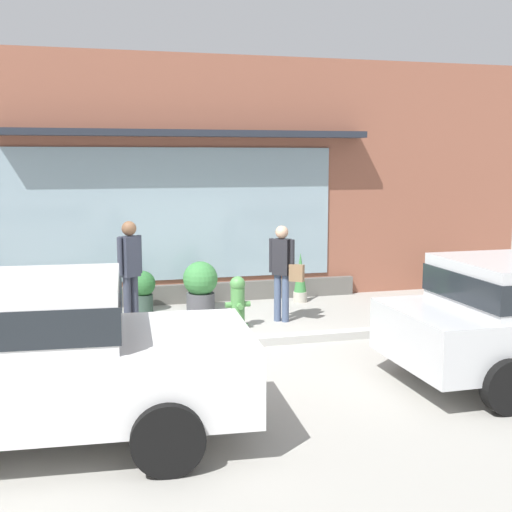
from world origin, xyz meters
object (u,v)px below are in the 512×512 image
potted_plant_by_entrance (300,278)px  pedestrian_with_handbag (283,267)px  pedestrian_passerby (130,266)px  potted_plant_low_front (200,284)px  potted_plant_window_left (143,289)px  potted_plant_window_center (80,301)px  fire_hydrant (238,303)px  potted_plant_window_right (440,280)px

potted_plant_by_entrance → pedestrian_with_handbag: bearing=-119.4°
pedestrian_passerby → potted_plant_by_entrance: size_ratio=1.84×
pedestrian_with_handbag → potted_plant_low_front: (-1.17, 1.20, -0.45)m
potted_plant_window_left → potted_plant_window_center: bearing=-175.7°
fire_hydrant → pedestrian_with_handbag: bearing=15.2°
pedestrian_passerby → potted_plant_by_entrance: 3.56m
pedestrian_with_handbag → pedestrian_passerby: bearing=-143.5°
fire_hydrant → potted_plant_window_left: 2.09m
potted_plant_low_front → pedestrian_with_handbag: bearing=-45.7°
potted_plant_window_center → potted_plant_window_right: bearing=-0.5°
pedestrian_with_handbag → potted_plant_low_front: size_ratio=1.82×
fire_hydrant → potted_plant_window_right: (4.50, 1.46, -0.10)m
potted_plant_window_right → potted_plant_window_center: bearing=179.5°
potted_plant_low_front → potted_plant_window_center: size_ratio=1.76×
pedestrian_with_handbag → pedestrian_passerby: pedestrian_passerby is taller
pedestrian_with_handbag → pedestrian_passerby: (-2.49, 0.14, 0.09)m
pedestrian_passerby → potted_plant_window_left: 1.41m
potted_plant_low_front → potted_plant_window_center: (-2.09, 0.10, -0.21)m
fire_hydrant → pedestrian_passerby: size_ratio=0.49×
pedestrian_with_handbag → potted_plant_by_entrance: size_ratio=1.71×
fire_hydrant → pedestrian_passerby: 1.80m
pedestrian_with_handbag → fire_hydrant: bearing=-125.0°
potted_plant_window_right → potted_plant_window_left: (-5.85, 0.14, 0.09)m
potted_plant_window_center → pedestrian_passerby: bearing=-56.2°
potted_plant_by_entrance → potted_plant_window_left: 2.97m
pedestrian_passerby → potted_plant_window_center: size_ratio=3.44×
pedestrian_with_handbag → potted_plant_window_right: (3.67, 1.24, -0.61)m
pedestrian_with_handbag → potted_plant_by_entrance: pedestrian_with_handbag is taller
pedestrian_passerby → potted_plant_window_left: size_ratio=2.37×
pedestrian_with_handbag → potted_plant_low_front: 1.73m
potted_plant_by_entrance → potted_plant_window_center: bearing=-178.4°
pedestrian_passerby → potted_plant_window_right: 6.29m
pedestrian_with_handbag → potted_plant_by_entrance: bearing=100.4°
potted_plant_by_entrance → potted_plant_window_center: size_ratio=1.87×
potted_plant_window_right → potted_plant_by_entrance: potted_plant_by_entrance is taller
pedestrian_passerby → potted_plant_by_entrance: pedestrian_passerby is taller
potted_plant_low_front → potted_plant_window_left: 1.03m
pedestrian_with_handbag → potted_plant_window_right: pedestrian_with_handbag is taller
potted_plant_window_right → potted_plant_low_front: potted_plant_low_front is taller
potted_plant_window_left → pedestrian_passerby: bearing=-104.2°
potted_plant_window_center → potted_plant_by_entrance: bearing=1.6°
pedestrian_with_handbag → potted_plant_window_center: 3.57m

